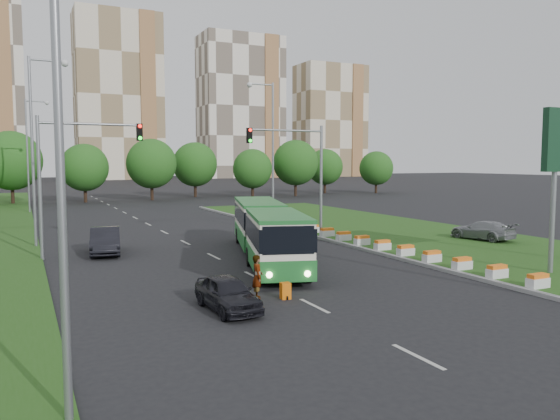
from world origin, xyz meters
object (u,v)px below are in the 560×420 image
shopping_trolley (285,291)px  articulated_bus (262,230)px  traffic_mast_left (70,164)px  pedestrian (258,277)px  car_left_far (105,241)px  car_left_near (228,293)px  traffic_mast_median (301,163)px  car_median (482,230)px

shopping_trolley → articulated_bus: bearing=76.8°
traffic_mast_left → pedestrian: size_ratio=4.53×
shopping_trolley → pedestrian: bearing=154.7°
car_left_far → pedestrian: size_ratio=2.69×
car_left_near → shopping_trolley: car_left_near is taller
pedestrian → car_left_near: bearing=141.6°
traffic_mast_median → pedestrian: 17.41m
articulated_bus → car_left_near: bearing=-103.3°
traffic_mast_left → car_left_far: bearing=19.0°
traffic_mast_left → shopping_trolley: size_ratio=12.07×
traffic_mast_median → pedestrian: traffic_mast_median is taller
articulated_bus → pedestrian: bearing=-97.6°
car_left_near → car_left_far: car_left_far is taller
car_median → articulated_bus: bearing=-13.6°
articulated_bus → traffic_mast_median: bearing=63.6°
articulated_bus → car_left_far: bearing=162.0°
articulated_bus → car_median: size_ratio=3.58×
car_left_near → traffic_mast_median: bearing=51.6°
traffic_mast_left → articulated_bus: size_ratio=0.50×
articulated_bus → shopping_trolley: articulated_bus is taller
traffic_mast_left → pedestrian: 14.97m
car_left_far → traffic_mast_median: bearing=9.5°
car_left_near → shopping_trolley: size_ratio=5.72×
articulated_bus → car_left_near: (-5.44, -9.32, -0.96)m
traffic_mast_left → car_left_far: traffic_mast_left is taller
car_left_near → car_left_far: (-2.35, 14.78, 0.14)m
traffic_mast_median → car_left_far: (-13.31, -0.37, -4.57)m
car_left_far → car_median: bearing=-6.0°
pedestrian → car_median: bearing=-51.0°
car_left_near → car_median: (21.67, 8.81, 0.15)m
traffic_mast_left → car_median: (25.86, -5.33, -4.55)m
traffic_mast_left → articulated_bus: 11.41m
car_median → shopping_trolley: bearing=11.7°
traffic_mast_median → car_median: (10.70, -6.33, -4.55)m
car_left_near → traffic_mast_left: bearing=104.0°
car_left_far → pedestrian: (4.03, -13.66, 0.10)m
traffic_mast_median → articulated_bus: 8.86m
car_left_near → car_left_far: bearing=96.5°
articulated_bus → car_median: bearing=15.2°
traffic_mast_median → traffic_mast_left: same height
car_median → shopping_trolley: car_median is taller
car_left_far → shopping_trolley: car_left_far is taller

